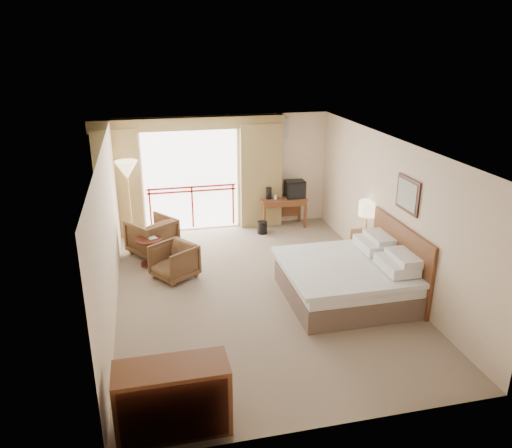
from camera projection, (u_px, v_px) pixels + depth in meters
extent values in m
plane|color=#816F5A|center=(258.00, 291.00, 9.13)|extent=(7.00, 7.00, 0.00)
plane|color=white|center=(258.00, 145.00, 8.18)|extent=(7.00, 7.00, 0.00)
plane|color=beige|center=(224.00, 172.00, 11.85)|extent=(5.00, 0.00, 5.00)
plane|color=beige|center=(330.00, 329.00, 5.46)|extent=(5.00, 0.00, 5.00)
plane|color=beige|center=(109.00, 234.00, 8.13)|extent=(0.00, 7.00, 7.00)
plane|color=beige|center=(390.00, 211.00, 9.18)|extent=(0.00, 7.00, 7.00)
plane|color=white|center=(191.00, 181.00, 11.72)|extent=(2.40, 0.00, 2.40)
cube|color=#AB220E|center=(192.00, 191.00, 11.79)|extent=(2.09, 0.03, 0.04)
cube|color=#AB220E|center=(192.00, 187.00, 11.75)|extent=(2.09, 0.03, 0.04)
cube|color=#AB220E|center=(150.00, 210.00, 11.72)|extent=(0.04, 0.03, 1.00)
cube|color=#AB220E|center=(193.00, 207.00, 11.93)|extent=(0.04, 0.03, 1.00)
cube|color=#AB220E|center=(233.00, 204.00, 12.14)|extent=(0.04, 0.03, 1.00)
cube|color=olive|center=(118.00, 184.00, 11.24)|extent=(1.00, 0.26, 2.50)
cube|color=olive|center=(261.00, 176.00, 11.93)|extent=(1.00, 0.26, 2.50)
cube|color=olive|center=(189.00, 124.00, 11.16)|extent=(4.40, 0.22, 0.28)
cube|color=silver|center=(278.00, 128.00, 11.75)|extent=(0.50, 0.04, 0.50)
cube|color=brown|center=(345.00, 288.00, 8.81)|extent=(2.05, 2.00, 0.40)
cube|color=white|center=(346.00, 273.00, 8.71)|extent=(2.01, 1.96, 0.22)
cube|color=white|center=(344.00, 266.00, 8.65)|extent=(2.09, 2.06, 0.08)
cube|color=white|center=(397.00, 265.00, 8.35)|extent=(0.50, 0.75, 0.18)
cube|color=white|center=(373.00, 245.00, 9.17)|extent=(0.50, 0.75, 0.18)
cube|color=white|center=(405.00, 258.00, 8.33)|extent=(0.40, 0.70, 0.14)
cube|color=white|center=(380.00, 238.00, 9.15)|extent=(0.40, 0.70, 0.14)
cube|color=#5B2D16|center=(400.00, 259.00, 8.87)|extent=(0.06, 2.10, 1.30)
cube|color=black|center=(408.00, 195.00, 8.45)|extent=(0.03, 0.72, 0.60)
cube|color=silver|center=(407.00, 195.00, 8.45)|extent=(0.01, 0.60, 0.48)
cube|color=#5B2D16|center=(366.00, 248.00, 10.18)|extent=(0.46, 0.55, 0.65)
cylinder|color=tan|center=(366.00, 230.00, 10.09)|extent=(0.15, 0.15, 0.04)
cylinder|color=tan|center=(367.00, 221.00, 10.03)|extent=(0.03, 0.03, 0.38)
cylinder|color=#FFE5B2|center=(368.00, 208.00, 9.93)|extent=(0.36, 0.36, 0.30)
cube|color=black|center=(368.00, 234.00, 9.90)|extent=(0.20, 0.18, 0.08)
cube|color=#5B2D16|center=(283.00, 199.00, 12.05)|extent=(1.11, 0.54, 0.05)
cube|color=#5B2D16|center=(264.00, 218.00, 11.86)|extent=(0.06, 0.06, 0.68)
cube|color=#5B2D16|center=(305.00, 214.00, 12.07)|extent=(0.06, 0.06, 0.68)
cube|color=#5B2D16|center=(260.00, 211.00, 12.28)|extent=(0.06, 0.06, 0.68)
cube|color=#5B2D16|center=(299.00, 208.00, 12.49)|extent=(0.06, 0.06, 0.68)
cube|color=#5B2D16|center=(280.00, 207.00, 12.36)|extent=(1.02, 0.03, 0.51)
cube|color=#5B2D16|center=(285.00, 205.00, 11.85)|extent=(1.02, 0.03, 0.11)
cube|color=black|center=(295.00, 189.00, 12.03)|extent=(0.46, 0.36, 0.42)
cube|color=black|center=(297.00, 191.00, 11.87)|extent=(0.42, 0.02, 0.33)
cylinder|color=black|center=(269.00, 193.00, 11.92)|extent=(0.16, 0.16, 0.29)
cylinder|color=white|center=(275.00, 197.00, 11.94)|extent=(0.10, 0.10, 0.10)
cylinder|color=black|center=(262.00, 228.00, 11.78)|extent=(0.30, 0.30, 0.29)
imported|color=#4C3320|center=(153.00, 253.00, 10.72)|extent=(1.20, 1.20, 0.79)
imported|color=#4C3320|center=(175.00, 277.00, 9.64)|extent=(1.03, 1.02, 0.68)
cylinder|color=black|center=(148.00, 240.00, 9.98)|extent=(0.53, 0.53, 0.04)
cylinder|color=black|center=(149.00, 252.00, 10.08)|extent=(0.06, 0.06, 0.53)
cylinder|color=black|center=(150.00, 264.00, 10.17)|extent=(0.38, 0.38, 0.03)
imported|color=white|center=(148.00, 239.00, 9.97)|extent=(0.21, 0.25, 0.02)
cylinder|color=tan|center=(133.00, 243.00, 11.25)|extent=(0.31, 0.31, 0.03)
cylinder|color=tan|center=(130.00, 209.00, 10.96)|extent=(0.03, 0.03, 1.65)
cone|color=#FFE5B2|center=(127.00, 170.00, 10.66)|extent=(0.48, 0.48, 0.38)
cube|color=#5B2D16|center=(173.00, 398.00, 5.76)|extent=(1.31, 0.55, 0.88)
cube|color=black|center=(175.00, 415.00, 5.51)|extent=(1.20, 0.02, 0.77)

